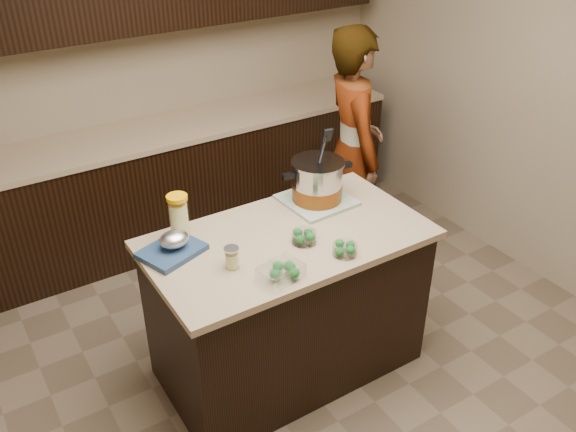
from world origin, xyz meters
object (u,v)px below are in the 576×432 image
lemonade_pitcher (179,220)px  person (353,151)px  island (288,304)px  stock_pot (317,183)px

lemonade_pitcher → person: 1.54m
island → lemonade_pitcher: 0.79m
island → lemonade_pitcher: lemonade_pitcher is taller
lemonade_pitcher → person: size_ratio=0.15×
island → person: size_ratio=0.86×
island → stock_pot: stock_pot is taller
island → lemonade_pitcher: bearing=151.5°
island → stock_pot: bearing=33.3°
island → person: person is taller
lemonade_pitcher → person: person is taller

